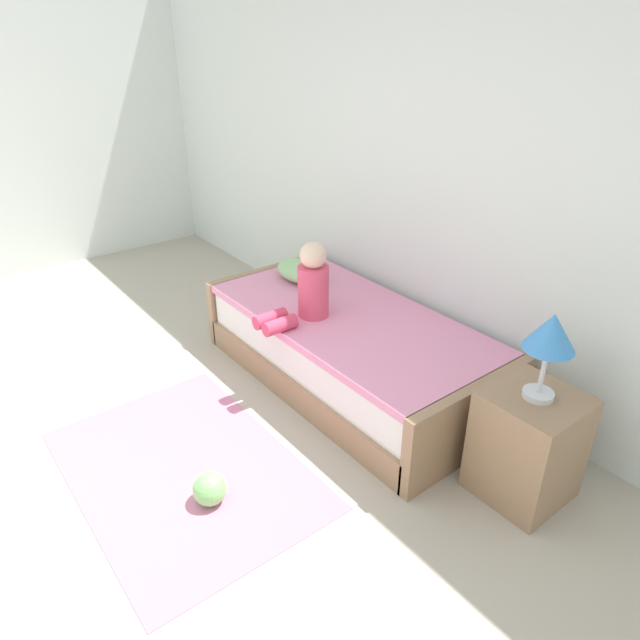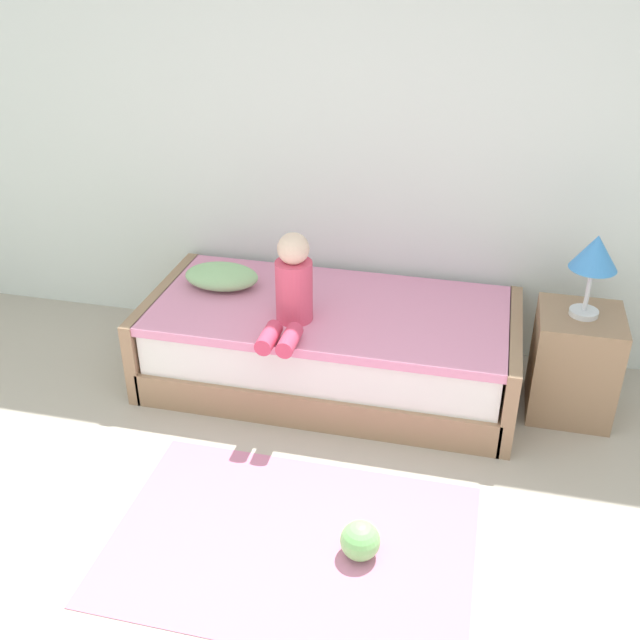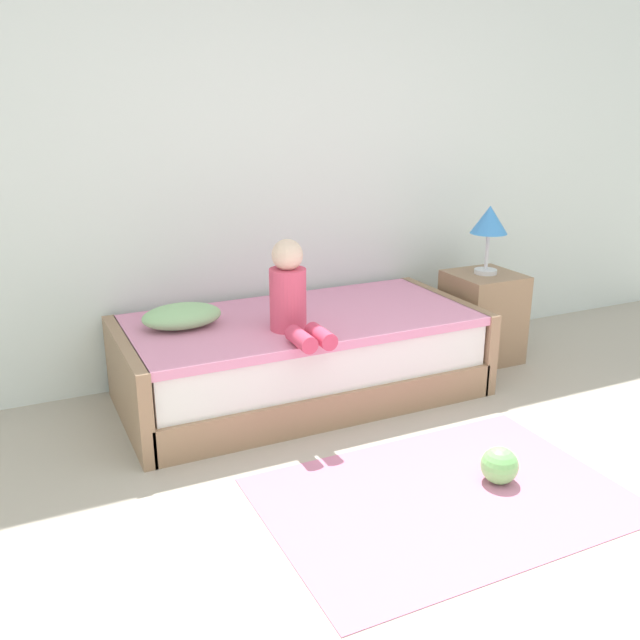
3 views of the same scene
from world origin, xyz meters
The scene contains 8 objects.
wall_rear centered at (0.00, 2.60, 1.45)m, with size 7.20×0.10×2.90m, color silver.
bed centered at (-0.15, 2.00, 0.25)m, with size 2.11×1.00×0.50m.
nightstand centered at (1.20, 2.03, 0.30)m, with size 0.44×0.44×0.60m, color #997556.
table_lamp centered at (1.20, 2.03, 0.94)m, with size 0.24×0.24×0.45m.
child_figure centered at (-0.31, 1.77, 0.70)m, with size 0.20×0.51×0.50m.
pillow centered at (-0.83, 2.10, 0.56)m, with size 0.44×0.30×0.13m, color #99CC8C.
toy_ball centered at (0.28, 0.70, 0.09)m, with size 0.18×0.18×0.18m, color #7FD872.
area_rug centered at (-0.03, 0.70, 0.00)m, with size 1.60×1.10×0.01m, color pink.
Camera 2 is at (0.65, -1.60, 2.49)m, focal length 41.81 mm.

